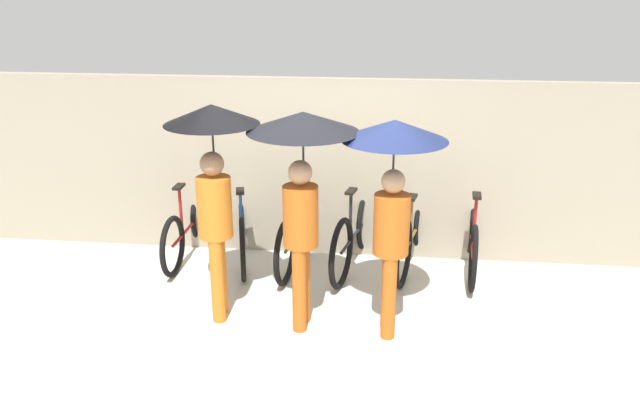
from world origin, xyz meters
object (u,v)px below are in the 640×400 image
object	(u,v)px
parked_bicycle_0	(188,227)
pedestrian_center	(302,161)
parked_bicycle_1	(242,229)
parked_bicycle_3	(355,234)
parked_bicycle_2	(297,233)
parked_bicycle_4	(413,234)
parked_bicycle_5	(472,238)
pedestrian_trailing	(393,172)
pedestrian_leading	(213,161)

from	to	relation	value
parked_bicycle_0	pedestrian_center	world-z (taller)	pedestrian_center
parked_bicycle_1	parked_bicycle_3	bearing A→B (deg)	-105.54
parked_bicycle_2	parked_bicycle_4	world-z (taller)	parked_bicycle_2
parked_bicycle_2	parked_bicycle_5	xyz separation A→B (m)	(1.96, 0.06, 0.00)
parked_bicycle_1	pedestrian_trailing	world-z (taller)	pedestrian_trailing
parked_bicycle_1	parked_bicycle_5	bearing A→B (deg)	-103.84
parked_bicycle_3	pedestrian_center	distance (m)	1.79
pedestrian_trailing	pedestrian_leading	bearing A→B (deg)	174.60
parked_bicycle_4	pedestrian_center	size ratio (longest dim) A/B	0.87
parked_bicycle_2	pedestrian_trailing	world-z (taller)	pedestrian_trailing
pedestrian_leading	parked_bicycle_2	bearing A→B (deg)	55.81
parked_bicycle_3	pedestrian_trailing	xyz separation A→B (m)	(0.39, -1.30, 1.13)
parked_bicycle_0	parked_bicycle_2	world-z (taller)	same
parked_bicycle_4	parked_bicycle_1	bearing A→B (deg)	103.67
parked_bicycle_3	parked_bicycle_5	size ratio (longest dim) A/B	1.06
pedestrian_trailing	pedestrian_center	bearing A→B (deg)	175.88
parked_bicycle_4	parked_bicycle_5	distance (m)	0.65
parked_bicycle_5	parked_bicycle_0	bearing A→B (deg)	95.00
parked_bicycle_1	pedestrian_leading	size ratio (longest dim) A/B	0.84
pedestrian_leading	parked_bicycle_4	bearing A→B (deg)	26.25
parked_bicycle_0	parked_bicycle_3	bearing A→B (deg)	-90.85
parked_bicycle_5	pedestrian_leading	bearing A→B (deg)	121.15
parked_bicycle_1	parked_bicycle_2	distance (m)	0.66
parked_bicycle_3	pedestrian_leading	size ratio (longest dim) A/B	0.87
parked_bicycle_5	pedestrian_center	xyz separation A→B (m)	(-1.72, -1.31, 1.22)
parked_bicycle_0	parked_bicycle_2	bearing A→B (deg)	-92.72
parked_bicycle_3	pedestrian_leading	world-z (taller)	pedestrian_leading
parked_bicycle_0	parked_bicycle_5	bearing A→B (deg)	-89.46
parked_bicycle_1	pedestrian_trailing	xyz separation A→B (m)	(1.70, -1.34, 1.16)
parked_bicycle_0	pedestrian_leading	size ratio (longest dim) A/B	0.83
parked_bicycle_0	pedestrian_trailing	distance (m)	2.96
parked_bicycle_1	pedestrian_trailing	distance (m)	2.45
parked_bicycle_0	parked_bicycle_1	bearing A→B (deg)	-90.95
parked_bicycle_5	pedestrian_center	bearing A→B (deg)	132.55
pedestrian_leading	pedestrian_center	distance (m)	0.83
parked_bicycle_3	pedestrian_trailing	bearing A→B (deg)	-151.31
pedestrian_center	parked_bicycle_0	bearing A→B (deg)	143.68
pedestrian_center	pedestrian_trailing	bearing A→B (deg)	1.64
pedestrian_trailing	parked_bicycle_4	bearing A→B (deg)	77.52
parked_bicycle_3	pedestrian_trailing	distance (m)	1.77
parked_bicycle_4	pedestrian_leading	size ratio (longest dim) A/B	0.86
parked_bicycle_4	parked_bicycle_5	world-z (taller)	parked_bicycle_5
parked_bicycle_1	pedestrian_center	distance (m)	2.00
parked_bicycle_4	pedestrian_center	bearing A→B (deg)	154.07
parked_bicycle_2	parked_bicycle_5	bearing A→B (deg)	-81.49
parked_bicycle_0	parked_bicycle_3	world-z (taller)	parked_bicycle_0
parked_bicycle_5	parked_bicycle_2	bearing A→B (deg)	97.17
parked_bicycle_3	pedestrian_leading	distance (m)	2.07
parked_bicycle_4	parked_bicycle_5	size ratio (longest dim) A/B	1.05
parked_bicycle_1	parked_bicycle_5	size ratio (longest dim) A/B	1.02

